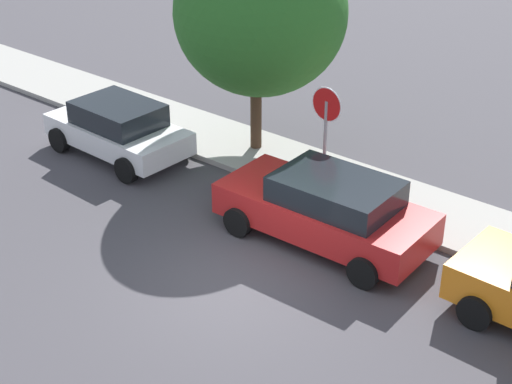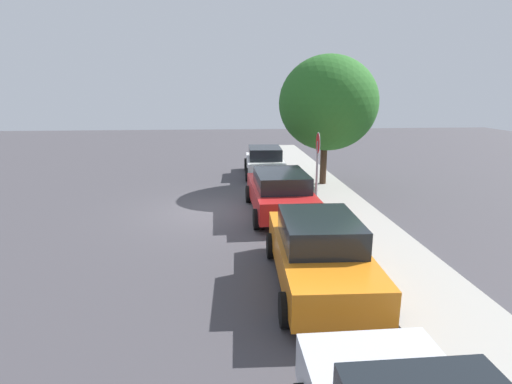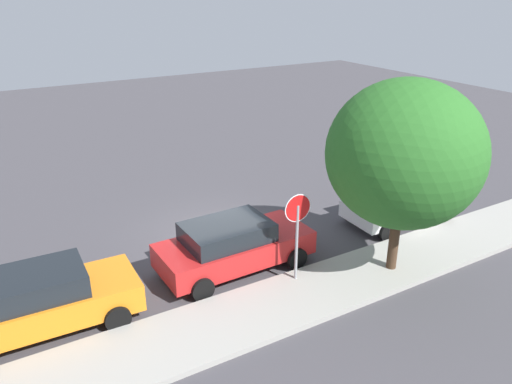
{
  "view_description": "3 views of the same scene",
  "coord_description": "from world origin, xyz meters",
  "px_view_note": "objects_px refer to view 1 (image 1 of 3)",
  "views": [
    {
      "loc": [
        8.1,
        -9.35,
        8.67
      ],
      "look_at": [
        -0.65,
        1.42,
        1.15
      ],
      "focal_mm": 55.0,
      "sensor_mm": 36.0,
      "label": 1
    },
    {
      "loc": [
        13.53,
        0.47,
        4.16
      ],
      "look_at": [
        0.38,
        1.51,
        0.77
      ],
      "focal_mm": 28.0,
      "sensor_mm": 36.0,
      "label": 2
    },
    {
      "loc": [
        6.31,
        13.54,
        7.7
      ],
      "look_at": [
        -1.34,
        0.51,
        1.39
      ],
      "focal_mm": 35.0,
      "sensor_mm": 36.0,
      "label": 3
    }
  ],
  "objects_px": {
    "stop_sign": "(326,123)",
    "parked_car_white": "(118,128)",
    "parked_car_red": "(327,208)",
    "street_tree_near_corner": "(260,13)"
  },
  "relations": [
    {
      "from": "stop_sign",
      "to": "street_tree_near_corner",
      "type": "bearing_deg",
      "value": 159.4
    },
    {
      "from": "parked_car_white",
      "to": "street_tree_near_corner",
      "type": "height_order",
      "value": "street_tree_near_corner"
    },
    {
      "from": "parked_car_white",
      "to": "street_tree_near_corner",
      "type": "bearing_deg",
      "value": 42.18
    },
    {
      "from": "street_tree_near_corner",
      "to": "parked_car_white",
      "type": "bearing_deg",
      "value": -137.82
    },
    {
      "from": "parked_car_red",
      "to": "parked_car_white",
      "type": "relative_size",
      "value": 1.16
    },
    {
      "from": "stop_sign",
      "to": "parked_car_white",
      "type": "relative_size",
      "value": 0.69
    },
    {
      "from": "stop_sign",
      "to": "street_tree_near_corner",
      "type": "height_order",
      "value": "street_tree_near_corner"
    },
    {
      "from": "parked_car_red",
      "to": "street_tree_near_corner",
      "type": "height_order",
      "value": "street_tree_near_corner"
    },
    {
      "from": "parked_car_red",
      "to": "parked_car_white",
      "type": "distance_m",
      "value": 6.42
    },
    {
      "from": "parked_car_red",
      "to": "parked_car_white",
      "type": "xyz_separation_m",
      "value": [
        -6.42,
        0.13,
        -0.05
      ]
    }
  ]
}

